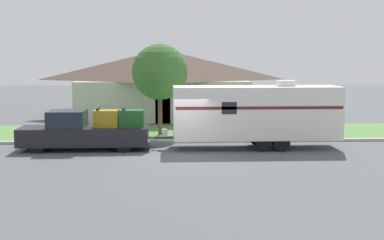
{
  "coord_description": "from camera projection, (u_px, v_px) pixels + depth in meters",
  "views": [
    {
      "loc": [
        -0.81,
        -23.61,
        4.43
      ],
      "look_at": [
        0.55,
        1.87,
        1.4
      ],
      "focal_mm": 50.0,
      "sensor_mm": 36.0,
      "label": 1
    }
  ],
  "objects": [
    {
      "name": "ground_plane",
      "position": [
        182.0,
        156.0,
        23.97
      ],
      "size": [
        120.0,
        120.0,
        0.0
      ],
      "primitive_type": "plane",
      "color": "#515456"
    },
    {
      "name": "curb_strip",
      "position": [
        179.0,
        141.0,
        27.68
      ],
      "size": [
        80.0,
        0.3,
        0.14
      ],
      "color": "#ADADA8",
      "rests_on": "ground_plane"
    },
    {
      "name": "lawn_strip",
      "position": [
        178.0,
        132.0,
        31.31
      ],
      "size": [
        80.0,
        7.0,
        0.03
      ],
      "color": "#568442",
      "rests_on": "ground_plane"
    },
    {
      "name": "house_across_street",
      "position": [
        163.0,
        82.0,
        39.07
      ],
      "size": [
        12.83,
        8.36,
        4.95
      ],
      "color": "#B2B2A8",
      "rests_on": "ground_plane"
    },
    {
      "name": "pickup_truck",
      "position": [
        85.0,
        132.0,
        25.48
      ],
      "size": [
        6.2,
        1.97,
        2.02
      ],
      "color": "black",
      "rests_on": "ground_plane"
    },
    {
      "name": "travel_trailer",
      "position": [
        256.0,
        112.0,
        25.81
      ],
      "size": [
        8.96,
        2.22,
        3.29
      ],
      "color": "black",
      "rests_on": "ground_plane"
    },
    {
      "name": "mailbox",
      "position": [
        182.0,
        120.0,
        28.55
      ],
      "size": [
        0.48,
        0.2,
        1.41
      ],
      "color": "brown",
      "rests_on": "ground_plane"
    },
    {
      "name": "tree_in_yard",
      "position": [
        160.0,
        72.0,
        29.89
      ],
      "size": [
        3.13,
        3.13,
        5.15
      ],
      "color": "brown",
      "rests_on": "ground_plane"
    }
  ]
}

